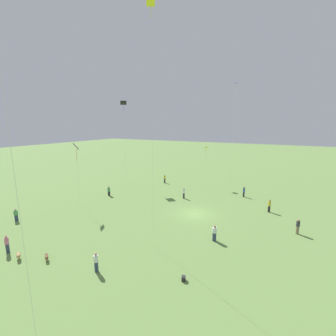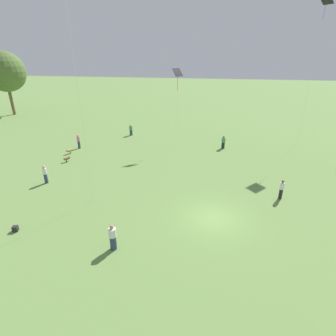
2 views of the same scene
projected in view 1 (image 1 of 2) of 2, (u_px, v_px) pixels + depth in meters
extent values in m
plane|color=#6B8E47|center=(195.00, 214.00, 30.65)|extent=(240.00, 240.00, 0.00)
cylinder|color=#333D5B|center=(96.00, 267.00, 18.55)|extent=(0.44, 0.44, 0.89)
cylinder|color=white|center=(96.00, 259.00, 18.41)|extent=(0.51, 0.51, 0.57)
sphere|color=tan|center=(96.00, 254.00, 18.33)|extent=(0.24, 0.24, 0.24)
cylinder|color=#232328|center=(109.00, 193.00, 38.29)|extent=(0.55, 0.55, 0.79)
cylinder|color=#4C9956|center=(109.00, 189.00, 38.15)|extent=(0.65, 0.65, 0.62)
sphere|color=#A87A56|center=(109.00, 187.00, 38.07)|extent=(0.24, 0.24, 0.24)
cylinder|color=#232328|center=(269.00, 209.00, 31.12)|extent=(0.44, 0.44, 0.88)
cylinder|color=gold|center=(269.00, 204.00, 30.97)|extent=(0.52, 0.52, 0.72)
sphere|color=#A87A56|center=(270.00, 200.00, 30.88)|extent=(0.24, 0.24, 0.24)
cylinder|color=#847056|center=(297.00, 230.00, 24.93)|extent=(0.44, 0.44, 0.92)
cylinder|color=#333338|center=(298.00, 224.00, 24.79)|extent=(0.52, 0.52, 0.56)
sphere|color=#A87A56|center=(299.00, 220.00, 24.71)|extent=(0.24, 0.24, 0.24)
cylinder|color=#333D5B|center=(16.00, 218.00, 28.33)|extent=(0.54, 0.54, 0.78)
cylinder|color=#4C9956|center=(16.00, 213.00, 28.20)|extent=(0.63, 0.63, 0.60)
sphere|color=beige|center=(15.00, 210.00, 28.11)|extent=(0.24, 0.24, 0.24)
cylinder|color=#333D5B|center=(214.00, 237.00, 23.47)|extent=(0.55, 0.55, 0.91)
cylinder|color=white|center=(215.00, 230.00, 23.33)|extent=(0.65, 0.65, 0.56)
sphere|color=#A87A56|center=(215.00, 227.00, 23.25)|extent=(0.24, 0.24, 0.24)
cylinder|color=#232328|center=(244.00, 194.00, 37.67)|extent=(0.34, 0.34, 0.86)
cylinder|color=#2D5193|center=(244.00, 190.00, 37.52)|extent=(0.40, 0.40, 0.66)
sphere|color=#A87A56|center=(244.00, 187.00, 37.43)|extent=(0.24, 0.24, 0.24)
cylinder|color=#232328|center=(184.00, 196.00, 36.91)|extent=(0.40, 0.40, 0.86)
cylinder|color=white|center=(184.00, 192.00, 36.77)|extent=(0.46, 0.46, 0.57)
sphere|color=brown|center=(184.00, 189.00, 36.69)|extent=(0.24, 0.24, 0.24)
cylinder|color=#333D5B|center=(8.00, 248.00, 21.26)|extent=(0.37, 0.37, 0.90)
cylinder|color=pink|center=(7.00, 241.00, 21.11)|extent=(0.43, 0.43, 0.63)
sphere|color=tan|center=(6.00, 237.00, 21.02)|extent=(0.24, 0.24, 0.24)
cylinder|color=#232328|center=(165.00, 181.00, 46.54)|extent=(0.39, 0.39, 0.88)
cylinder|color=gold|center=(165.00, 177.00, 46.40)|extent=(0.46, 0.46, 0.59)
sphere|color=brown|center=(165.00, 176.00, 46.32)|extent=(0.24, 0.24, 0.24)
cube|color=yellow|center=(206.00, 147.00, 43.97)|extent=(0.83, 0.89, 0.40)
cylinder|color=orange|center=(206.00, 151.00, 44.12)|extent=(0.04, 0.04, 1.08)
cylinder|color=silver|center=(206.00, 166.00, 44.70)|extent=(0.01, 0.01, 7.55)
cube|color=black|center=(76.00, 146.00, 31.55)|extent=(1.32, 1.28, 0.89)
cylinder|color=red|center=(77.00, 155.00, 31.79)|extent=(0.04, 0.04, 1.76)
cylinder|color=silver|center=(78.00, 177.00, 32.41)|extent=(0.01, 0.01, 8.95)
cube|color=black|center=(123.00, 103.00, 45.47)|extent=(1.58, 1.56, 0.73)
cylinder|color=blue|center=(124.00, 108.00, 45.68)|extent=(0.04, 0.04, 1.44)
cylinder|color=silver|center=(125.00, 143.00, 47.04)|extent=(0.01, 0.01, 16.27)
cube|color=blue|center=(236.00, 83.00, 37.26)|extent=(0.75, 0.78, 0.26)
cylinder|color=yellow|center=(236.00, 87.00, 37.37)|extent=(0.04, 0.04, 0.72)
cylinder|color=silver|center=(233.00, 140.00, 39.06)|extent=(0.01, 0.01, 18.70)
cube|color=yellow|center=(151.00, 3.00, 18.32)|extent=(0.94, 0.94, 0.24)
cylinder|color=yellow|center=(151.00, 12.00, 18.45)|extent=(0.04, 0.04, 0.89)
cylinder|color=silver|center=(152.00, 137.00, 20.42)|extent=(0.01, 0.01, 21.75)
cylinder|color=silver|center=(16.00, 184.00, 7.57)|extent=(0.01, 0.01, 20.08)
cylinder|color=tan|center=(18.00, 255.00, 20.28)|extent=(0.65, 0.54, 0.31)
sphere|color=tan|center=(19.00, 256.00, 19.96)|extent=(0.28, 0.28, 0.28)
cylinder|color=tan|center=(19.00, 258.00, 20.33)|extent=(0.14, 0.14, 0.24)
cylinder|color=brown|center=(47.00, 257.00, 20.01)|extent=(0.59, 0.51, 0.28)
sphere|color=brown|center=(46.00, 255.00, 20.29)|extent=(0.25, 0.25, 0.25)
cylinder|color=brown|center=(47.00, 260.00, 20.06)|extent=(0.13, 0.13, 0.24)
cube|color=#262628|center=(184.00, 278.00, 17.51)|extent=(0.38, 0.41, 0.38)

